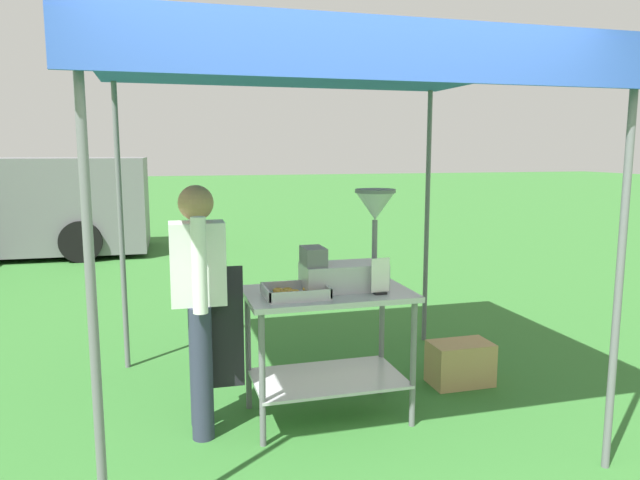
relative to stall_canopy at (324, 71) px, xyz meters
The scene contains 8 objects.
ground_plane 5.42m from the stall_canopy, 92.08° to the left, with size 70.00×70.00×0.00m, color #33702D.
stall_canopy is the anchor object (origin of this frame).
donut_cart 1.68m from the stall_canopy, 90.00° to the right, with size 1.10×0.67×0.89m.
donut_tray 1.45m from the stall_canopy, 142.45° to the right, with size 0.40×0.32×0.07m.
donut_fryer 1.20m from the stall_canopy, 27.49° to the right, with size 0.64×0.28×0.67m.
menu_sign 1.40m from the stall_canopy, 41.87° to the right, with size 0.13×0.05×0.24m.
vendor 1.66m from the stall_canopy, behind, with size 0.45×0.53×1.61m.
supply_crate 2.46m from the stall_canopy, ahead, with size 0.48×0.29×0.34m.
Camera 1 is at (-0.91, -2.70, 1.82)m, focal length 33.36 mm.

